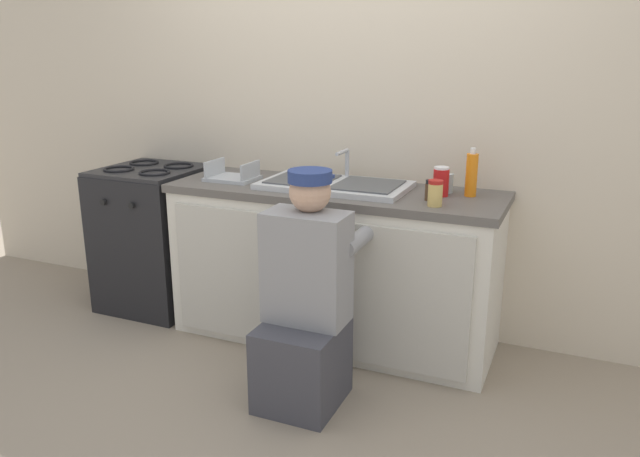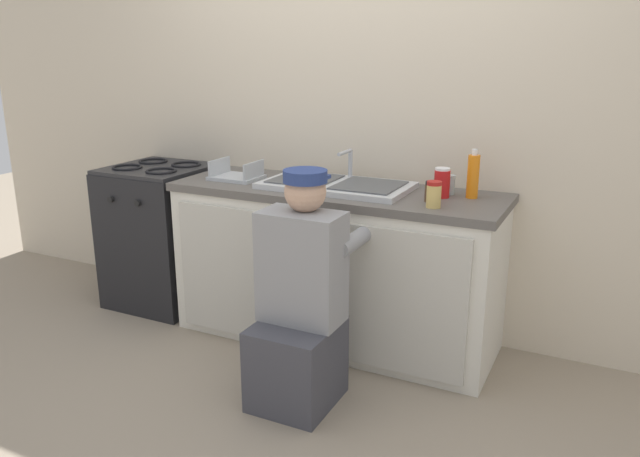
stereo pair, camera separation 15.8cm
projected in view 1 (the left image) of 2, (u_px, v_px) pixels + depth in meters
The scene contains 13 objects.
ground_plane at pixel (313, 358), 3.39m from camera, with size 12.00×12.00×0.00m, color gray.
back_wall at pixel (358, 115), 3.61m from camera, with size 6.00×0.10×2.50m, color beige.
counter_cabinet at pixel (333, 269), 3.52m from camera, with size 1.80×0.62×0.84m.
countertop at pixel (334, 192), 3.41m from camera, with size 1.84×0.62×0.04m, color #5B5651.
sink_double_basin at pixel (335, 184), 3.40m from camera, with size 0.80×0.44×0.19m.
stove_range at pixel (155, 237), 4.00m from camera, with size 0.60×0.62×0.92m.
plumber_person at pixel (305, 309), 2.88m from camera, with size 0.42×0.61×1.10m.
soda_cup_red at pixel (441, 182), 3.20m from camera, with size 0.08×0.08×0.15m.
condiment_jar at pixel (435, 193), 3.00m from camera, with size 0.07×0.07×0.13m.
soap_bottle_orange at pixel (471, 174), 3.18m from camera, with size 0.06×0.06×0.25m.
dish_rack_tray at pixel (232, 176), 3.60m from camera, with size 0.28×0.22×0.11m.
water_glass at pixel (447, 183), 3.28m from camera, with size 0.06×0.06×0.10m.
spice_bottle_pepper at pixel (429, 190), 3.11m from camera, with size 0.04×0.04×0.10m.
Camera 1 is at (1.25, -2.79, 1.63)m, focal length 35.00 mm.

